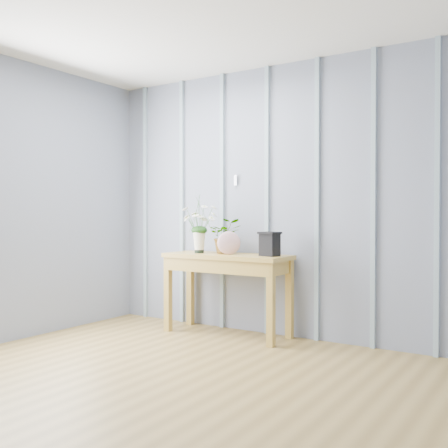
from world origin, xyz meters
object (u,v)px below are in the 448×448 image
Objects in this scene: daisy_vase at (199,216)px; carved_box at (270,244)px; sideboard at (227,266)px; felt_disc_vessel at (229,243)px.

daisy_vase is 2.62× the size of carved_box.
sideboard is at bearing 5.30° from daisy_vase.
daisy_vase reaches higher than carved_box.
daisy_vase is at bearing -174.70° from sideboard.
sideboard is at bearing 179.92° from carved_box.
carved_box is (0.45, -0.00, 0.22)m from sideboard.
daisy_vase is at bearing 142.84° from felt_disc_vessel.
sideboard is 0.23m from felt_disc_vessel.
sideboard is 5.60× the size of carved_box.
daisy_vase reaches higher than felt_disc_vessel.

